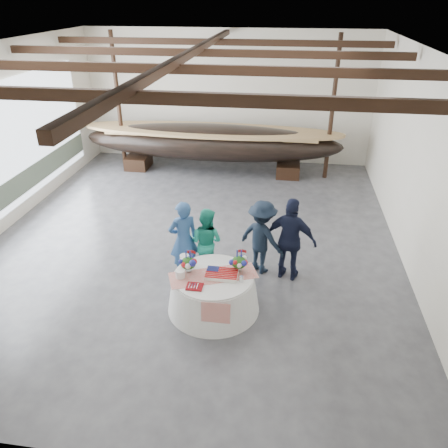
# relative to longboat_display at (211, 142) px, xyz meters

# --- Properties ---
(floor) EXTENTS (10.00, 12.00, 0.01)m
(floor) POSITION_rel_longboat_display_xyz_m (0.37, -4.66, -1.05)
(floor) COLOR #3D3D42
(floor) RESTS_ON ground
(wall_back) EXTENTS (10.00, 0.02, 4.50)m
(wall_back) POSITION_rel_longboat_display_xyz_m (0.37, 1.34, 1.20)
(wall_back) COLOR silver
(wall_back) RESTS_ON ground
(wall_front) EXTENTS (10.00, 0.02, 4.50)m
(wall_front) POSITION_rel_longboat_display_xyz_m (0.37, -10.66, 1.20)
(wall_front) COLOR silver
(wall_front) RESTS_ON ground
(wall_right) EXTENTS (0.02, 12.00, 4.50)m
(wall_right) POSITION_rel_longboat_display_xyz_m (5.37, -4.66, 1.20)
(wall_right) COLOR silver
(wall_right) RESTS_ON ground
(ceiling) EXTENTS (10.00, 12.00, 0.01)m
(ceiling) POSITION_rel_longboat_display_xyz_m (0.37, -4.66, 3.45)
(ceiling) COLOR white
(ceiling) RESTS_ON wall_back
(pavilion_structure) EXTENTS (9.80, 11.76, 4.50)m
(pavilion_structure) POSITION_rel_longboat_display_xyz_m (0.37, -3.86, 2.95)
(pavilion_structure) COLOR black
(pavilion_structure) RESTS_ON ground
(open_bay) EXTENTS (0.03, 7.00, 3.20)m
(open_bay) POSITION_rel_longboat_display_xyz_m (-4.58, -3.66, 0.78)
(open_bay) COLOR silver
(open_bay) RESTS_ON ground
(longboat_display) EXTENTS (8.77, 1.75, 1.64)m
(longboat_display) POSITION_rel_longboat_display_xyz_m (0.00, 0.00, 0.00)
(longboat_display) COLOR black
(longboat_display) RESTS_ON ground
(banquet_table) EXTENTS (1.80, 1.80, 0.77)m
(banquet_table) POSITION_rel_longboat_display_xyz_m (1.31, -7.33, -0.66)
(banquet_table) COLOR silver
(banquet_table) RESTS_ON ground
(tabletop_items) EXTENTS (1.75, 1.12, 0.40)m
(tabletop_items) POSITION_rel_longboat_display_xyz_m (1.27, -7.24, -0.13)
(tabletop_items) COLOR red
(tabletop_items) RESTS_ON banquet_table
(guest_woman_blue) EXTENTS (0.77, 0.69, 1.76)m
(guest_woman_blue) POSITION_rel_longboat_display_xyz_m (0.49, -6.26, -0.17)
(guest_woman_blue) COLOR navy
(guest_woman_blue) RESTS_ON ground
(guest_woman_teal) EXTENTS (0.91, 0.80, 1.56)m
(guest_woman_teal) POSITION_rel_longboat_display_xyz_m (0.96, -6.11, -0.27)
(guest_woman_teal) COLOR #1D977C
(guest_woman_teal) RESTS_ON ground
(guest_man_left) EXTENTS (1.26, 1.11, 1.69)m
(guest_man_left) POSITION_rel_longboat_display_xyz_m (2.13, -5.87, -0.20)
(guest_man_left) COLOR black
(guest_man_left) RESTS_ON ground
(guest_man_right) EXTENTS (1.18, 0.74, 1.87)m
(guest_man_right) POSITION_rel_longboat_display_xyz_m (2.75, -6.04, -0.11)
(guest_man_right) COLOR black
(guest_man_right) RESTS_ON ground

